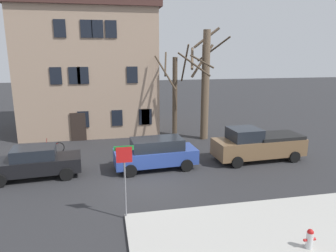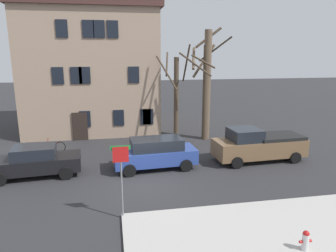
{
  "view_description": "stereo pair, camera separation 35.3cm",
  "coord_description": "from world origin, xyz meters",
  "px_view_note": "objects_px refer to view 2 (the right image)",
  "views": [
    {
      "loc": [
        -1.71,
        -14.24,
        6.35
      ],
      "look_at": [
        1.85,
        3.21,
        2.15
      ],
      "focal_mm": 33.08,
      "sensor_mm": 36.0,
      "label": 1
    },
    {
      "loc": [
        -1.37,
        -14.31,
        6.35
      ],
      "look_at": [
        1.85,
        3.21,
        2.15
      ],
      "focal_mm": 33.08,
      "sensor_mm": 36.0,
      "label": 2
    }
  ],
  "objects_px": {
    "fire_hydrant": "(305,240)",
    "street_sign_pole": "(121,169)",
    "car_black_sedan": "(35,162)",
    "car_blue_wagon": "(155,153)",
    "pickup_truck_brown": "(258,145)",
    "tree_bare_near": "(176,94)",
    "tree_bare_mid": "(205,89)",
    "building_main": "(92,61)",
    "tree_bare_far": "(206,83)",
    "bicycle_leaning": "(52,147)"
  },
  "relations": [
    {
      "from": "tree_bare_far",
      "to": "tree_bare_near",
      "type": "bearing_deg",
      "value": 166.53
    },
    {
      "from": "street_sign_pole",
      "to": "tree_bare_far",
      "type": "bearing_deg",
      "value": 58.22
    },
    {
      "from": "car_blue_wagon",
      "to": "bicycle_leaning",
      "type": "xyz_separation_m",
      "value": [
        -6.28,
        4.01,
        -0.54
      ]
    },
    {
      "from": "pickup_truck_brown",
      "to": "fire_hydrant",
      "type": "height_order",
      "value": "pickup_truck_brown"
    },
    {
      "from": "building_main",
      "to": "fire_hydrant",
      "type": "bearing_deg",
      "value": -68.64
    },
    {
      "from": "fire_hydrant",
      "to": "street_sign_pole",
      "type": "distance_m",
      "value": 6.79
    },
    {
      "from": "tree_bare_far",
      "to": "car_black_sedan",
      "type": "bearing_deg",
      "value": -152.94
    },
    {
      "from": "building_main",
      "to": "tree_bare_far",
      "type": "relative_size",
      "value": 1.36
    },
    {
      "from": "car_black_sedan",
      "to": "fire_hydrant",
      "type": "relative_size",
      "value": 6.91
    },
    {
      "from": "fire_hydrant",
      "to": "tree_bare_near",
      "type": "bearing_deg",
      "value": 94.92
    },
    {
      "from": "tree_bare_near",
      "to": "car_black_sedan",
      "type": "distance_m",
      "value": 11.03
    },
    {
      "from": "car_black_sedan",
      "to": "bicycle_leaning",
      "type": "distance_m",
      "value": 4.07
    },
    {
      "from": "car_black_sedan",
      "to": "street_sign_pole",
      "type": "xyz_separation_m",
      "value": [
        4.33,
        -5.13,
        1.25
      ]
    },
    {
      "from": "car_black_sedan",
      "to": "car_blue_wagon",
      "type": "xyz_separation_m",
      "value": [
        6.38,
        0.03,
        0.08
      ]
    },
    {
      "from": "tree_bare_near",
      "to": "car_blue_wagon",
      "type": "xyz_separation_m",
      "value": [
        -2.43,
        -6.1,
        -2.47
      ]
    },
    {
      "from": "building_main",
      "to": "fire_hydrant",
      "type": "xyz_separation_m",
      "value": [
        7.46,
        -19.07,
        -5.21
      ]
    },
    {
      "from": "pickup_truck_brown",
      "to": "fire_hydrant",
      "type": "relative_size",
      "value": 8.16
    },
    {
      "from": "tree_bare_far",
      "to": "fire_hydrant",
      "type": "height_order",
      "value": "tree_bare_far"
    },
    {
      "from": "building_main",
      "to": "bicycle_leaning",
      "type": "xyz_separation_m",
      "value": [
        -2.5,
        -6.62,
        -5.32
      ]
    },
    {
      "from": "car_black_sedan",
      "to": "street_sign_pole",
      "type": "distance_m",
      "value": 6.83
    },
    {
      "from": "building_main",
      "to": "tree_bare_mid",
      "type": "distance_m",
      "value": 9.96
    },
    {
      "from": "street_sign_pole",
      "to": "tree_bare_near",
      "type": "bearing_deg",
      "value": 68.33
    },
    {
      "from": "car_blue_wagon",
      "to": "street_sign_pole",
      "type": "xyz_separation_m",
      "value": [
        -2.05,
        -5.17,
        1.17
      ]
    },
    {
      "from": "car_black_sedan",
      "to": "car_blue_wagon",
      "type": "distance_m",
      "value": 6.38
    },
    {
      "from": "car_black_sedan",
      "to": "fire_hydrant",
      "type": "xyz_separation_m",
      "value": [
        10.06,
        -8.41,
        -0.35
      ]
    },
    {
      "from": "tree_bare_far",
      "to": "fire_hydrant",
      "type": "relative_size",
      "value": 12.06
    },
    {
      "from": "building_main",
      "to": "tree_bare_mid",
      "type": "height_order",
      "value": "building_main"
    },
    {
      "from": "building_main",
      "to": "car_black_sedan",
      "type": "relative_size",
      "value": 2.38
    },
    {
      "from": "tree_bare_mid",
      "to": "pickup_truck_brown",
      "type": "distance_m",
      "value": 6.15
    },
    {
      "from": "tree_bare_far",
      "to": "car_blue_wagon",
      "type": "xyz_separation_m",
      "value": [
        -4.61,
        -5.58,
        -3.33
      ]
    },
    {
      "from": "tree_bare_near",
      "to": "car_black_sedan",
      "type": "bearing_deg",
      "value": -145.14
    },
    {
      "from": "tree_bare_near",
      "to": "car_black_sedan",
      "type": "relative_size",
      "value": 1.48
    },
    {
      "from": "tree_bare_mid",
      "to": "tree_bare_far",
      "type": "distance_m",
      "value": 0.54
    },
    {
      "from": "tree_bare_far",
      "to": "car_black_sedan",
      "type": "xyz_separation_m",
      "value": [
        -10.99,
        -5.61,
        -3.42
      ]
    },
    {
      "from": "car_black_sedan",
      "to": "fire_hydrant",
      "type": "height_order",
      "value": "car_black_sedan"
    },
    {
      "from": "fire_hydrant",
      "to": "bicycle_leaning",
      "type": "bearing_deg",
      "value": 128.65
    },
    {
      "from": "building_main",
      "to": "street_sign_pole",
      "type": "xyz_separation_m",
      "value": [
        1.73,
        -15.8,
        -3.61
      ]
    },
    {
      "from": "bicycle_leaning",
      "to": "car_blue_wagon",
      "type": "bearing_deg",
      "value": -32.58
    },
    {
      "from": "pickup_truck_brown",
      "to": "street_sign_pole",
      "type": "distance_m",
      "value": 9.95
    },
    {
      "from": "building_main",
      "to": "tree_bare_mid",
      "type": "bearing_deg",
      "value": -32.77
    },
    {
      "from": "car_black_sedan",
      "to": "car_blue_wagon",
      "type": "bearing_deg",
      "value": 0.31
    },
    {
      "from": "tree_bare_near",
      "to": "tree_bare_far",
      "type": "bearing_deg",
      "value": -13.47
    },
    {
      "from": "car_blue_wagon",
      "to": "fire_hydrant",
      "type": "xyz_separation_m",
      "value": [
        3.68,
        -8.44,
        -0.43
      ]
    },
    {
      "from": "building_main",
      "to": "tree_bare_far",
      "type": "bearing_deg",
      "value": -31.06
    },
    {
      "from": "tree_bare_near",
      "to": "tree_bare_far",
      "type": "height_order",
      "value": "tree_bare_far"
    },
    {
      "from": "car_blue_wagon",
      "to": "tree_bare_near",
      "type": "bearing_deg",
      "value": 68.27
    },
    {
      "from": "tree_bare_near",
      "to": "tree_bare_far",
      "type": "distance_m",
      "value": 2.4
    },
    {
      "from": "fire_hydrant",
      "to": "bicycle_leaning",
      "type": "relative_size",
      "value": 0.39
    },
    {
      "from": "tree_bare_near",
      "to": "building_main",
      "type": "bearing_deg",
      "value": 143.88
    },
    {
      "from": "tree_bare_near",
      "to": "tree_bare_mid",
      "type": "relative_size",
      "value": 0.92
    }
  ]
}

